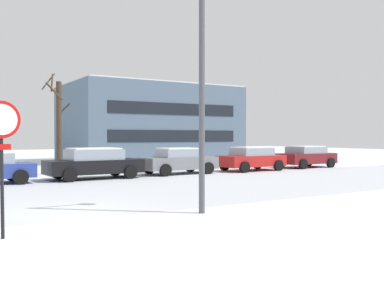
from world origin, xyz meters
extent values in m
plane|color=white|center=(0.00, 0.00, 0.00)|extent=(120.00, 120.00, 0.00)
cube|color=silver|center=(0.00, 3.44, 0.00)|extent=(80.00, 8.88, 0.00)
cylinder|color=black|center=(-1.92, -2.08, 1.16)|extent=(0.07, 0.20, 2.33)
cylinder|color=red|center=(-1.92, -2.08, 2.38)|extent=(0.75, 0.15, 0.76)
cylinder|color=white|center=(-1.92, -2.09, 2.38)|extent=(0.62, 0.13, 0.62)
cube|color=red|center=(-1.92, -2.08, 1.83)|extent=(0.36, 0.08, 0.12)
cylinder|color=white|center=(-1.92, -2.07, 2.43)|extent=(0.42, 0.09, 0.42)
cylinder|color=#4C4F54|center=(3.06, -1.76, 3.24)|extent=(0.16, 0.16, 6.47)
cylinder|color=black|center=(0.25, 9.92, 0.32)|extent=(0.65, 0.24, 0.64)
cylinder|color=black|center=(0.29, 8.12, 0.32)|extent=(0.65, 0.24, 0.64)
cube|color=black|center=(3.81, 8.97, 0.60)|extent=(4.59, 1.95, 0.65)
cube|color=#8C99A8|center=(3.81, 8.97, 1.18)|extent=(2.54, 1.75, 0.51)
cube|color=white|center=(3.81, 8.97, 1.46)|extent=(2.31, 1.61, 0.06)
cylinder|color=black|center=(5.26, 9.94, 0.32)|extent=(0.65, 0.24, 0.64)
cylinder|color=black|center=(5.31, 8.07, 0.32)|extent=(0.65, 0.24, 0.64)
cylinder|color=black|center=(2.31, 9.87, 0.32)|extent=(0.65, 0.24, 0.64)
cylinder|color=black|center=(2.35, 7.99, 0.32)|extent=(0.65, 0.24, 0.64)
cube|color=slate|center=(8.64, 9.21, 0.60)|extent=(4.16, 1.88, 0.65)
cube|color=#8C99A8|center=(8.64, 9.21, 1.14)|extent=(2.30, 1.69, 0.44)
cube|color=white|center=(8.64, 9.21, 1.39)|extent=(2.09, 1.56, 0.06)
cylinder|color=black|center=(9.95, 10.15, 0.32)|extent=(0.65, 0.24, 0.64)
cylinder|color=black|center=(10.00, 8.34, 0.32)|extent=(0.65, 0.24, 0.64)
cylinder|color=black|center=(7.28, 10.08, 0.32)|extent=(0.65, 0.24, 0.64)
cylinder|color=black|center=(7.32, 8.27, 0.32)|extent=(0.65, 0.24, 0.64)
cube|color=red|center=(13.47, 8.92, 0.59)|extent=(4.04, 1.92, 0.64)
cube|color=#8C99A8|center=(13.47, 8.92, 1.14)|extent=(2.24, 1.73, 0.45)
cube|color=white|center=(13.47, 8.92, 1.39)|extent=(2.04, 1.59, 0.06)
cylinder|color=black|center=(14.74, 9.88, 0.32)|extent=(0.65, 0.24, 0.64)
cylinder|color=black|center=(14.79, 8.03, 0.32)|extent=(0.65, 0.24, 0.64)
cylinder|color=black|center=(12.15, 9.81, 0.32)|extent=(0.65, 0.24, 0.64)
cylinder|color=black|center=(12.19, 7.96, 0.32)|extent=(0.65, 0.24, 0.64)
cube|color=maroon|center=(18.30, 9.20, 0.60)|extent=(4.02, 1.94, 0.67)
cube|color=#8C99A8|center=(18.30, 9.20, 1.15)|extent=(2.23, 1.75, 0.42)
cube|color=white|center=(18.30, 9.20, 1.39)|extent=(2.03, 1.62, 0.06)
cylinder|color=black|center=(19.57, 10.17, 0.32)|extent=(0.65, 0.24, 0.64)
cylinder|color=black|center=(19.61, 8.29, 0.32)|extent=(0.65, 0.24, 0.64)
cylinder|color=black|center=(16.98, 10.11, 0.32)|extent=(0.65, 0.24, 0.64)
cylinder|color=black|center=(17.03, 8.22, 0.32)|extent=(0.65, 0.24, 0.64)
cylinder|color=#423326|center=(3.01, 12.27, 2.49)|extent=(0.29, 0.29, 4.98)
cylinder|color=#423326|center=(2.57, 12.70, 5.00)|extent=(0.95, 0.97, 1.04)
cylinder|color=#423326|center=(3.34, 12.51, 3.51)|extent=(0.58, 0.74, 0.69)
cylinder|color=#423326|center=(2.68, 11.95, 4.42)|extent=(0.78, 0.80, 0.98)
cylinder|color=#423326|center=(2.69, 12.39, 4.91)|extent=(0.34, 0.75, 1.02)
cube|color=slate|center=(13.42, 22.56, 3.11)|extent=(13.77, 9.09, 6.22)
cube|color=white|center=(13.42, 22.56, 6.27)|extent=(13.50, 8.91, 0.10)
cube|color=black|center=(13.42, 18.00, 2.07)|extent=(11.02, 0.04, 0.90)
cube|color=black|center=(13.42, 18.00, 4.15)|extent=(11.02, 0.04, 0.90)
camera|label=1|loc=(-3.30, -11.61, 2.04)|focal=41.38mm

